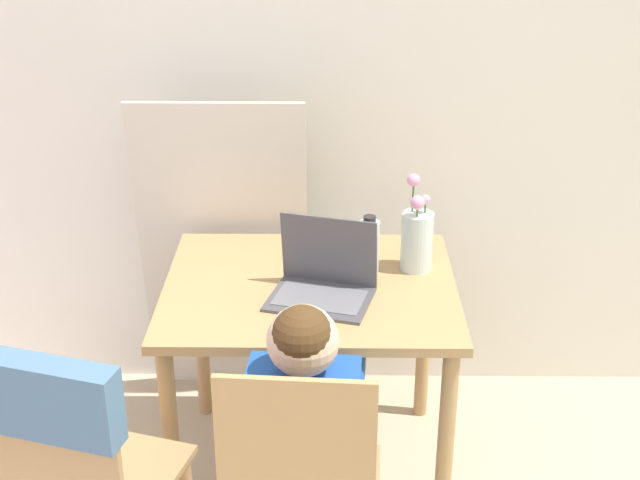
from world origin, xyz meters
name	(u,v)px	position (x,y,z in m)	size (l,w,h in m)	color
wall_back	(326,71)	(0.00, 2.23, 1.25)	(6.40, 0.05, 2.50)	white
dining_table	(310,313)	(-0.04, 1.62, 0.62)	(0.92, 0.76, 0.72)	tan
chair_spare	(68,450)	(-0.64, 0.94, 0.60)	(0.50, 0.52, 0.90)	tan
person_seated	(305,417)	(-0.04, 1.07, 0.61)	(0.32, 0.44, 0.98)	#1E4C9E
laptop	(324,279)	(0.00, 1.55, 0.78)	(0.35, 0.30, 0.24)	#4C4C51
flower_vase	(417,237)	(0.30, 1.73, 0.83)	(0.10, 0.10, 0.32)	silver
water_bottle	(369,246)	(0.14, 1.71, 0.81)	(0.07, 0.07, 0.19)	silver
cardboard_panel	(224,255)	(-0.37, 2.08, 0.60)	(0.61, 0.18, 1.20)	silver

